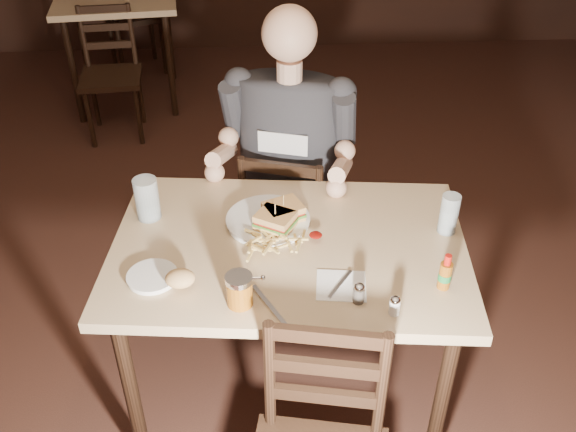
{
  "coord_description": "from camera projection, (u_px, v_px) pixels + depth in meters",
  "views": [
    {
      "loc": [
        -0.17,
        -1.97,
        2.09
      ],
      "look_at": [
        -0.06,
        -0.25,
        0.85
      ],
      "focal_mm": 40.0,
      "sensor_mm": 36.0,
      "label": 1
    }
  ],
  "objects": [
    {
      "name": "chair_far",
      "position": [
        290.0,
        223.0,
        2.83
      ],
      "size": [
        0.48,
        0.51,
        0.83
      ],
      "primitive_type": null,
      "rotation": [
        0.0,
        0.0,
        2.85
      ],
      "color": "black",
      "rests_on": "ground"
    },
    {
      "name": "knife",
      "position": [
        271.0,
        308.0,
        1.88
      ],
      "size": [
        0.11,
        0.2,
        0.01
      ],
      "primitive_type": "cube",
      "rotation": [
        0.0,
        0.0,
        0.47
      ],
      "color": "silver",
      "rests_on": "napkin"
    },
    {
      "name": "hot_sauce",
      "position": [
        446.0,
        272.0,
        1.92
      ],
      "size": [
        0.04,
        0.04,
        0.12
      ],
      "primitive_type": null,
      "rotation": [
        0.0,
        0.0,
        -0.1
      ],
      "color": "brown",
      "rests_on": "main_table"
    },
    {
      "name": "side_plate",
      "position": [
        152.0,
        277.0,
        1.99
      ],
      "size": [
        0.17,
        0.17,
        0.01
      ],
      "primitive_type": "cylinder",
      "rotation": [
        0.0,
        0.0,
        -0.1
      ],
      "color": "white",
      "rests_on": "main_table"
    },
    {
      "name": "fork",
      "position": [
        340.0,
        284.0,
        1.96
      ],
      "size": [
        0.09,
        0.12,
        0.0
      ],
      "primitive_type": "cube",
      "rotation": [
        0.0,
        0.0,
        -0.61
      ],
      "color": "silver",
      "rests_on": "napkin"
    },
    {
      "name": "fries_pile",
      "position": [
        277.0,
        240.0,
        2.09
      ],
      "size": [
        0.27,
        0.2,
        0.04
      ],
      "primitive_type": null,
      "rotation": [
        0.0,
        0.0,
        -0.1
      ],
      "color": "#E4C16E",
      "rests_on": "dinner_plate"
    },
    {
      "name": "sandwich_left",
      "position": [
        275.0,
        216.0,
        2.14
      ],
      "size": [
        0.15,
        0.15,
        0.1
      ],
      "primitive_type": null,
      "rotation": [
        0.0,
        0.0,
        -0.53
      ],
      "color": "#DDA45A",
      "rests_on": "dinner_plate"
    },
    {
      "name": "glass_right",
      "position": [
        449.0,
        214.0,
        2.15
      ],
      "size": [
        0.07,
        0.07,
        0.14
      ],
      "primitive_type": "cylinder",
      "rotation": [
        0.0,
        0.0,
        -0.1
      ],
      "color": "silver",
      "rests_on": "main_table"
    },
    {
      "name": "dinner_plate",
      "position": [
        268.0,
        221.0,
        2.22
      ],
      "size": [
        0.31,
        0.31,
        0.02
      ],
      "primitive_type": "cylinder",
      "rotation": [
        0.0,
        0.0,
        -0.1
      ],
      "color": "white",
      "rests_on": "main_table"
    },
    {
      "name": "salt_shaker",
      "position": [
        395.0,
        306.0,
        1.85
      ],
      "size": [
        0.04,
        0.04,
        0.06
      ],
      "primitive_type": null,
      "rotation": [
        0.0,
        0.0,
        -0.1
      ],
      "color": "white",
      "rests_on": "main_table"
    },
    {
      "name": "sandwich_right",
      "position": [
        283.0,
        207.0,
        2.19
      ],
      "size": [
        0.15,
        0.14,
        0.1
      ],
      "primitive_type": null,
      "rotation": [
        0.0,
        0.0,
        0.41
      ],
      "color": "#DDA45A",
      "rests_on": "dinner_plate"
    },
    {
      "name": "diner",
      "position": [
        287.0,
        130.0,
        2.5
      ],
      "size": [
        0.65,
        0.57,
        0.95
      ],
      "primitive_type": null,
      "rotation": [
        0.0,
        0.0,
        -0.29
      ],
      "color": "#282A2C",
      "rests_on": "chair_far"
    },
    {
      "name": "bg_table",
      "position": [
        117.0,
        7.0,
        4.4
      ],
      "size": [
        0.88,
        0.88,
        0.77
      ],
      "rotation": [
        0.0,
        0.0,
        0.1
      ],
      "color": "tan",
      "rests_on": "ground"
    },
    {
      "name": "ketchup_dollop",
      "position": [
        316.0,
        235.0,
        2.13
      ],
      "size": [
        0.05,
        0.05,
        0.01
      ],
      "primitive_type": "ellipsoid",
      "rotation": [
        0.0,
        0.0,
        -0.1
      ],
      "color": "maroon",
      "rests_on": "dinner_plate"
    },
    {
      "name": "room_shell",
      "position": [
        303.0,
        26.0,
        2.01
      ],
      "size": [
        7.0,
        7.0,
        7.0
      ],
      "color": "black",
      "rests_on": "ground"
    },
    {
      "name": "pepper_shaker",
      "position": [
        359.0,
        294.0,
        1.89
      ],
      "size": [
        0.04,
        0.04,
        0.06
      ],
      "primitive_type": null,
      "rotation": [
        0.0,
        0.0,
        -0.1
      ],
      "color": "#38332D",
      "rests_on": "main_table"
    },
    {
      "name": "bg_chair_near",
      "position": [
        111.0,
        77.0,
        4.11
      ],
      "size": [
        0.41,
        0.45,
        0.82
      ],
      "primitive_type": null,
      "rotation": [
        0.0,
        0.0,
        0.08
      ],
      "color": "black",
      "rests_on": "ground"
    },
    {
      "name": "bg_chair_far",
      "position": [
        133.0,
        15.0,
        4.98
      ],
      "size": [
        0.55,
        0.57,
        0.9
      ],
      "primitive_type": null,
      "rotation": [
        0.0,
        0.0,
        3.51
      ],
      "color": "black",
      "rests_on": "ground"
    },
    {
      "name": "napkin",
      "position": [
        341.0,
        286.0,
        1.96
      ],
      "size": [
        0.17,
        0.16,
        0.0
      ],
      "primitive_type": "cube",
      "rotation": [
        0.0,
        0.0,
        -0.12
      ],
      "color": "white",
      "rests_on": "main_table"
    },
    {
      "name": "glass_left",
      "position": [
        147.0,
        199.0,
        2.21
      ],
      "size": [
        0.09,
        0.09,
        0.15
      ],
      "primitive_type": "cylinder",
      "rotation": [
        0.0,
        0.0,
        -0.1
      ],
      "color": "silver",
      "rests_on": "main_table"
    },
    {
      "name": "bread_roll",
      "position": [
        180.0,
        278.0,
        1.93
      ],
      "size": [
        0.1,
        0.08,
        0.05
      ],
      "primitive_type": "ellipsoid",
      "rotation": [
        0.0,
        0.0,
        -0.1
      ],
      "color": "tan",
      "rests_on": "side_plate"
    },
    {
      "name": "syrup_dispenser",
      "position": [
        239.0,
        290.0,
        1.87
      ],
      "size": [
        0.09,
        0.09,
        0.11
      ],
      "primitive_type": null,
      "rotation": [
        0.0,
        0.0,
        -0.1
      ],
      "color": "brown",
      "rests_on": "main_table"
    },
    {
      "name": "main_table",
      "position": [
        289.0,
        264.0,
        2.18
      ],
      "size": [
        1.25,
        0.9,
        0.77
      ],
      "rotation": [
        0.0,
        0.0,
        -0.1
      ],
      "color": "tan",
      "rests_on": "ground"
    }
  ]
}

